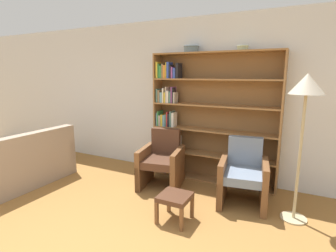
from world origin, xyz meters
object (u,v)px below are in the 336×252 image
(bowl_terracotta, at_px, (191,49))
(couch, at_px, (17,167))
(bookshelf, at_px, (202,118))
(floor_lamp, at_px, (306,94))
(footstool, at_px, (175,199))
(bowl_stoneware, at_px, (243,48))
(armchair_cushioned, at_px, (243,175))
(armchair_leather, at_px, (162,161))

(bowl_terracotta, bearing_deg, couch, -145.52)
(bookshelf, distance_m, couch, 3.17)
(couch, distance_m, floor_lamp, 4.40)
(couch, distance_m, footstool, 2.79)
(bowl_stoneware, bearing_deg, floor_lamp, -38.78)
(couch, height_order, floor_lamp, floor_lamp)
(armchair_cushioned, bearing_deg, couch, 8.61)
(bookshelf, height_order, floor_lamp, bookshelf)
(footstool, bearing_deg, bookshelf, 97.57)
(couch, relative_size, footstool, 4.70)
(bookshelf, height_order, couch, bookshelf)
(footstool, bearing_deg, armchair_cushioned, 53.42)
(bowl_terracotta, bearing_deg, bookshelf, 5.90)
(bookshelf, xyz_separation_m, armchair_cushioned, (0.85, -0.59, -0.67))
(bowl_terracotta, relative_size, bowl_stoneware, 1.46)
(armchair_cushioned, bearing_deg, floor_lamp, 158.19)
(bowl_terracotta, distance_m, footstool, 2.44)
(floor_lamp, bearing_deg, bookshelf, 154.00)
(bowl_stoneware, xyz_separation_m, footstool, (-0.43, -1.44, -1.91))
(bowl_stoneware, bearing_deg, footstool, -106.61)
(bookshelf, distance_m, footstool, 1.67)
(bowl_stoneware, bearing_deg, armchair_cushioned, -68.64)
(bowl_terracotta, xyz_separation_m, footstool, (0.40, -1.44, -1.93))
(bookshelf, height_order, footstool, bookshelf)
(bowl_terracotta, xyz_separation_m, couch, (-2.39, -1.64, -1.91))
(bowl_terracotta, bearing_deg, bowl_stoneware, 0.00)
(bowl_stoneware, distance_m, floor_lamp, 1.31)
(bookshelf, distance_m, floor_lamp, 1.77)
(couch, height_order, armchair_leather, armchair_leather)
(couch, bearing_deg, footstool, -85.48)
(floor_lamp, bearing_deg, armchair_cushioned, 166.96)
(floor_lamp, height_order, footstool, floor_lamp)
(floor_lamp, bearing_deg, couch, -167.41)
(bowl_terracotta, height_order, armchair_leather, bowl_terracotta)
(bowl_terracotta, bearing_deg, floor_lamp, -22.68)
(couch, relative_size, armchair_cushioned, 1.92)
(bookshelf, bearing_deg, armchair_leather, -127.96)
(bowl_terracotta, relative_size, footstool, 0.69)
(bookshelf, distance_m, bowl_stoneware, 1.28)
(bowl_stoneware, height_order, armchair_cushioned, bowl_stoneware)
(bookshelf, relative_size, armchair_cushioned, 2.36)
(armchair_cushioned, bearing_deg, bookshelf, -43.48)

